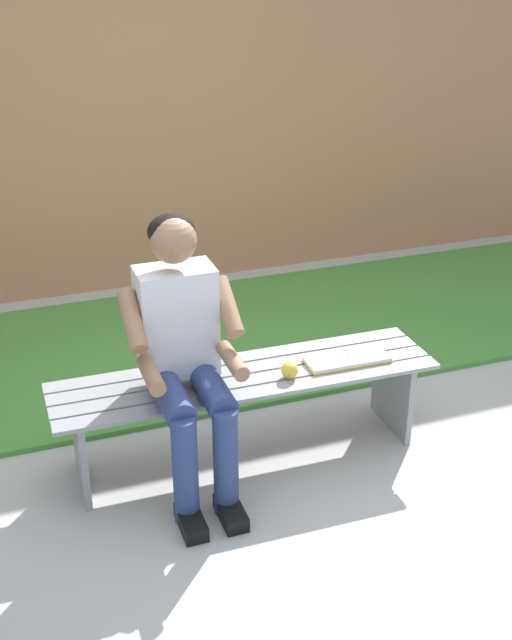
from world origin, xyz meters
TOP-DOWN VIEW (x-y plane):
  - grass_strip at (0.00, -1.20)m, footprint 9.00×1.67m
  - brick_wall at (0.50, -2.38)m, footprint 9.50×0.24m
  - bench_near at (0.00, -0.00)m, footprint 1.83×0.47m
  - person_seated at (0.31, 0.10)m, footprint 0.50×0.69m
  - apple at (-0.18, 0.10)m, footprint 0.08×0.08m
  - book_open at (-0.50, 0.06)m, footprint 0.42×0.17m

SIDE VIEW (x-z plane):
  - grass_strip at x=0.00m, z-range 0.00..0.03m
  - bench_near at x=0.00m, z-range 0.12..0.57m
  - book_open at x=-0.50m, z-range 0.45..0.47m
  - apple at x=-0.18m, z-range 0.45..0.53m
  - person_seated at x=0.31m, z-range 0.06..1.32m
  - brick_wall at x=0.50m, z-range 0.00..2.58m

